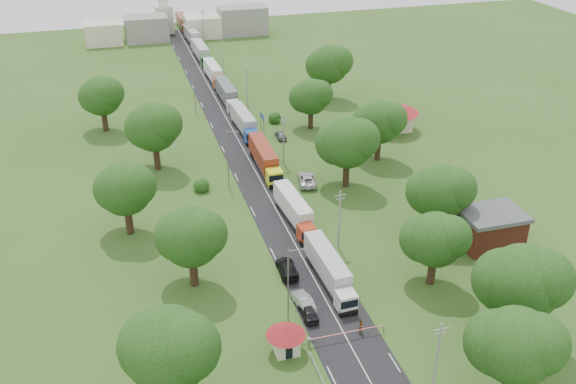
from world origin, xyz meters
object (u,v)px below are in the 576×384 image
object	(u,v)px
info_sign	(262,119)
pedestrian_near	(361,327)
boom_barrier	(336,335)
car_lane_front	(308,312)
truck_0	(329,269)
guard_booth	(286,336)
car_lane_mid	(303,301)

from	to	relation	value
info_sign	pedestrian_near	world-z (taller)	info_sign
info_sign	pedestrian_near	distance (m)	59.63
boom_barrier	pedestrian_near	bearing A→B (deg)	8.86
car_lane_front	pedestrian_near	world-z (taller)	pedestrian_near
truck_0	car_lane_front	world-z (taller)	truck_0
guard_booth	pedestrian_near	xyz separation A→B (m)	(9.05, 0.50, -1.27)
car_lane_mid	guard_booth	bearing A→B (deg)	53.25
boom_barrier	car_lane_front	bearing A→B (deg)	108.19
car_lane_front	pedestrian_near	distance (m)	6.62
boom_barrier	car_lane_front	size ratio (longest dim) A/B	2.20
guard_booth	car_lane_mid	world-z (taller)	guard_booth
info_sign	car_lane_mid	xyz separation A→B (m)	(-8.20, -53.00, -2.24)
car_lane_mid	pedestrian_near	bearing A→B (deg)	120.94
boom_barrier	info_sign	distance (m)	60.39
guard_booth	boom_barrier	bearing A→B (deg)	0.01
boom_barrier	guard_booth	distance (m)	5.98
boom_barrier	truck_0	distance (m)	11.22
guard_booth	pedestrian_near	size ratio (longest dim) A/B	2.46
car_lane_front	guard_booth	bearing A→B (deg)	50.52
pedestrian_near	boom_barrier	bearing A→B (deg)	147.97
info_sign	boom_barrier	bearing A→B (deg)	-96.24
guard_booth	car_lane_mid	size ratio (longest dim) A/B	0.95
guard_booth	car_lane_front	size ratio (longest dim) A/B	1.05
car_lane_mid	pedestrian_near	size ratio (longest dim) A/B	2.58
pedestrian_near	car_lane_front	bearing A→B (deg)	96.26
boom_barrier	guard_booth	world-z (taller)	guard_booth
info_sign	car_lane_mid	size ratio (longest dim) A/B	0.89
guard_booth	info_sign	distance (m)	61.27
info_sign	car_lane_mid	world-z (taller)	info_sign
guard_booth	car_lane_mid	distance (m)	8.28
truck_0	pedestrian_near	size ratio (longest dim) A/B	7.80
car_lane_mid	info_sign	bearing A→B (deg)	-104.59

